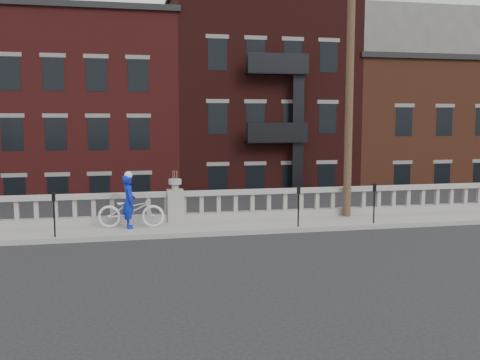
# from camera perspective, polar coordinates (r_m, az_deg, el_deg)

# --- Properties ---
(ground) EXTENTS (120.00, 120.00, 0.00)m
(ground) POSITION_cam_1_polar(r_m,az_deg,el_deg) (14.96, -5.56, -7.74)
(ground) COLOR black
(ground) RESTS_ON ground
(sidewalk) EXTENTS (32.00, 2.20, 0.15)m
(sidewalk) POSITION_cam_1_polar(r_m,az_deg,el_deg) (17.86, -6.62, -5.16)
(sidewalk) COLOR gray
(sidewalk) RESTS_ON ground
(balustrade) EXTENTS (28.00, 0.34, 1.03)m
(balustrade) POSITION_cam_1_polar(r_m,az_deg,el_deg) (18.68, -6.91, -2.88)
(balustrade) COLOR gray
(balustrade) RESTS_ON sidewalk
(planter_pedestal) EXTENTS (0.55, 0.55, 1.76)m
(planter_pedestal) POSITION_cam_1_polar(r_m,az_deg,el_deg) (18.65, -6.92, -2.31)
(planter_pedestal) COLOR gray
(planter_pedestal) RESTS_ON sidewalk
(lower_level) EXTENTS (80.00, 44.00, 20.80)m
(lower_level) POSITION_cam_1_polar(r_m,az_deg,el_deg) (37.54, -8.61, 4.84)
(lower_level) COLOR #605E59
(lower_level) RESTS_ON ground
(utility_pole) EXTENTS (1.60, 0.28, 10.00)m
(utility_pole) POSITION_cam_1_polar(r_m,az_deg,el_deg) (19.68, 11.63, 10.93)
(utility_pole) COLOR #422D1E
(utility_pole) RESTS_ON sidewalk
(parking_meter_c) EXTENTS (0.10, 0.09, 1.36)m
(parking_meter_c) POSITION_cam_1_polar(r_m,az_deg,el_deg) (16.93, -19.23, -2.96)
(parking_meter_c) COLOR black
(parking_meter_c) RESTS_ON sidewalk
(parking_meter_d) EXTENTS (0.10, 0.09, 1.36)m
(parking_meter_d) POSITION_cam_1_polar(r_m,az_deg,el_deg) (17.64, 6.25, -2.26)
(parking_meter_d) COLOR black
(parking_meter_d) RESTS_ON sidewalk
(parking_meter_e) EXTENTS (0.10, 0.09, 1.36)m
(parking_meter_e) POSITION_cam_1_polar(r_m,az_deg,el_deg) (18.64, 14.13, -1.95)
(parking_meter_e) COLOR black
(parking_meter_e) RESTS_ON sidewalk
(bicycle) EXTENTS (2.23, 1.05, 1.13)m
(bicycle) POSITION_cam_1_polar(r_m,az_deg,el_deg) (17.84, -11.53, -3.17)
(bicycle) COLOR white
(bicycle) RESTS_ON sidewalk
(cyclist) EXTENTS (0.49, 0.68, 1.75)m
(cyclist) POSITION_cam_1_polar(r_m,az_deg,el_deg) (17.69, -11.77, -2.25)
(cyclist) COLOR #0B1EAB
(cyclist) RESTS_ON sidewalk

